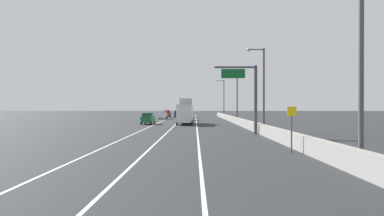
{
  "coord_description": "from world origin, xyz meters",
  "views": [
    {
      "loc": [
        1.21,
        -4.41,
        3.02
      ],
      "look_at": [
        0.71,
        54.33,
        2.74
      ],
      "focal_mm": 31.19,
      "sensor_mm": 36.0,
      "label": 1
    }
  ],
  "objects": [
    {
      "name": "speed_advisory_sign",
      "position": [
        7.56,
        17.47,
        1.76
      ],
      "size": [
        0.6,
        0.11,
        3.0
      ],
      "color": "#4C4C51",
      "rests_on": "ground_plane"
    },
    {
      "name": "lamp_post_right_near",
      "position": [
        8.8,
        11.36,
        5.77
      ],
      "size": [
        2.14,
        0.44,
        10.04
      ],
      "color": "#4C4C51",
      "rests_on": "ground_plane"
    },
    {
      "name": "car_red_0",
      "position": [
        -6.62,
        89.87,
        0.97
      ],
      "size": [
        1.84,
        4.8,
        1.95
      ],
      "color": "red",
      "rests_on": "ground_plane"
    },
    {
      "name": "lamp_post_right_second",
      "position": [
        9.19,
        35.43,
        5.77
      ],
      "size": [
        2.14,
        0.44,
        10.04
      ],
      "color": "#4C4C51",
      "rests_on": "ground_plane"
    },
    {
      "name": "car_blue_5",
      "position": [
        -3.67,
        91.22,
        0.98
      ],
      "size": [
        1.91,
        4.74,
        1.96
      ],
      "color": "#1E389E",
      "rests_on": "ground_plane"
    },
    {
      "name": "car_black_2",
      "position": [
        -0.57,
        86.77,
        1.07
      ],
      "size": [
        1.86,
        4.41,
        2.15
      ],
      "color": "black",
      "rests_on": "ground_plane"
    },
    {
      "name": "box_truck",
      "position": [
        -0.42,
        52.58,
        2.03
      ],
      "size": [
        2.65,
        9.3,
        4.43
      ],
      "color": "silver",
      "rests_on": "ground_plane"
    },
    {
      "name": "car_green_4",
      "position": [
        -6.79,
        52.25,
        0.97
      ],
      "size": [
        1.93,
        4.58,
        1.94
      ],
      "color": "#196033",
      "rests_on": "ground_plane"
    },
    {
      "name": "jersey_barrier_right",
      "position": [
        8.46,
        40.0,
        0.55
      ],
      "size": [
        0.6,
        120.0,
        1.1
      ],
      "primitive_type": "cube",
      "color": "gray",
      "rests_on": "ground_plane"
    },
    {
      "name": "lamp_post_right_fourth",
      "position": [
        8.63,
        83.56,
        5.77
      ],
      "size": [
        2.14,
        0.44,
        10.04
      ],
      "color": "#4C4C51",
      "rests_on": "ground_plane"
    },
    {
      "name": "overhead_sign_gantry",
      "position": [
        7.12,
        31.99,
        4.73
      ],
      "size": [
        4.68,
        0.36,
        7.5
      ],
      "color": "#47474C",
      "rests_on": "ground_plane"
    },
    {
      "name": "lane_stripe_center",
      "position": [
        -2.0,
        55.0,
        0.0
      ],
      "size": [
        0.16,
        130.0,
        0.0
      ],
      "primitive_type": "cube",
      "color": "silver",
      "rests_on": "ground_plane"
    },
    {
      "name": "ground_plane",
      "position": [
        0.0,
        64.0,
        0.0
      ],
      "size": [
        320.0,
        320.0,
        0.0
      ],
      "primitive_type": "plane",
      "color": "#26282B"
    },
    {
      "name": "lamp_post_right_third",
      "position": [
        9.07,
        59.49,
        5.77
      ],
      "size": [
        2.14,
        0.44,
        10.04
      ],
      "color": "#4C4C51",
      "rests_on": "ground_plane"
    },
    {
      "name": "lane_stripe_right",
      "position": [
        1.5,
        55.0,
        0.0
      ],
      "size": [
        0.16,
        130.0,
        0.0
      ],
      "primitive_type": "cube",
      "color": "silver",
      "rests_on": "ground_plane"
    },
    {
      "name": "car_white_1",
      "position": [
        -6.42,
        75.69,
        0.97
      ],
      "size": [
        1.93,
        4.57,
        1.94
      ],
      "color": "white",
      "rests_on": "ground_plane"
    },
    {
      "name": "car_gray_3",
      "position": [
        -0.47,
        67.21,
        1.01
      ],
      "size": [
        1.86,
        4.49,
        2.04
      ],
      "color": "slate",
      "rests_on": "ground_plane"
    },
    {
      "name": "lane_stripe_left",
      "position": [
        -5.5,
        55.0,
        0.0
      ],
      "size": [
        0.16,
        130.0,
        0.0
      ],
      "primitive_type": "cube",
      "color": "silver",
      "rests_on": "ground_plane"
    }
  ]
}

